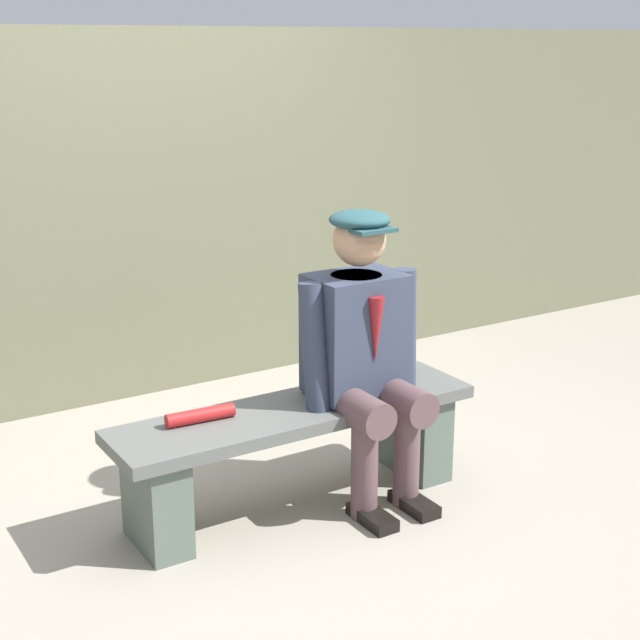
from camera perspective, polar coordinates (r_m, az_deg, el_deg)
name	(u,v)px	position (r m, az deg, el deg)	size (l,w,h in m)	color
ground_plane	(297,505)	(4.01, -1.43, -11.14)	(30.00, 30.00, 0.00)	gray
bench	(296,442)	(3.89, -1.46, -7.37)	(1.55, 0.40, 0.44)	#575956
seated_man	(363,348)	(3.86, 2.62, -1.70)	(0.55, 0.55, 1.22)	#31394C
rolled_magazine	(200,415)	(3.70, -7.26, -5.75)	(0.06, 0.06, 0.28)	#B21E1E
stadium_wall	(136,216)	(5.15, -11.06, 6.22)	(12.00, 0.24, 1.94)	#63644B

